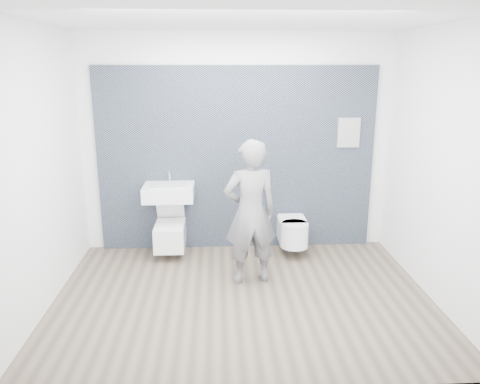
{
  "coord_description": "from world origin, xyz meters",
  "views": [
    {
      "loc": [
        -0.26,
        -4.54,
        2.41
      ],
      "look_at": [
        0.0,
        0.6,
        1.0
      ],
      "focal_mm": 35.0,
      "sensor_mm": 36.0,
      "label": 1
    }
  ],
  "objects_px": {
    "washbasin": "(169,192)",
    "visitor": "(250,213)",
    "toilet_square": "(170,234)",
    "toilet_rounded": "(293,232)"
  },
  "relations": [
    {
      "from": "washbasin",
      "to": "visitor",
      "type": "height_order",
      "value": "visitor"
    },
    {
      "from": "washbasin",
      "to": "toilet_square",
      "type": "xyz_separation_m",
      "value": [
        -0.0,
        -0.03,
        -0.55
      ]
    },
    {
      "from": "washbasin",
      "to": "visitor",
      "type": "bearing_deg",
      "value": -40.38
    },
    {
      "from": "toilet_rounded",
      "to": "toilet_square",
      "type": "bearing_deg",
      "value": 178.82
    },
    {
      "from": "washbasin",
      "to": "toilet_square",
      "type": "distance_m",
      "value": 0.55
    },
    {
      "from": "toilet_rounded",
      "to": "visitor",
      "type": "distance_m",
      "value": 1.11
    },
    {
      "from": "toilet_rounded",
      "to": "washbasin",
      "type": "bearing_deg",
      "value": 177.64
    },
    {
      "from": "visitor",
      "to": "toilet_square",
      "type": "bearing_deg",
      "value": -49.78
    },
    {
      "from": "toilet_rounded",
      "to": "visitor",
      "type": "xyz_separation_m",
      "value": [
        -0.62,
        -0.76,
        0.51
      ]
    },
    {
      "from": "washbasin",
      "to": "toilet_rounded",
      "type": "xyz_separation_m",
      "value": [
        1.59,
        -0.07,
        -0.54
      ]
    }
  ]
}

